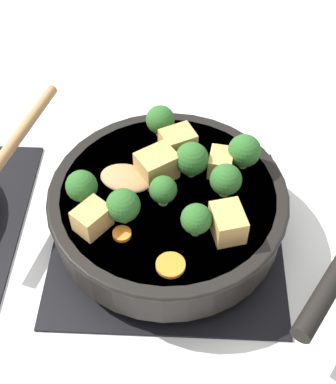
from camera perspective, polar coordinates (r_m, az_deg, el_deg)
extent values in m
plane|color=silver|center=(0.74, 0.00, -4.35)|extent=(2.40, 2.40, 0.00)
cube|color=black|center=(0.74, 0.00, -4.16)|extent=(0.31, 0.31, 0.01)
torus|color=black|center=(0.73, 0.00, -3.42)|extent=(0.24, 0.24, 0.01)
cube|color=black|center=(0.73, 0.00, -3.42)|extent=(0.01, 0.23, 0.01)
cube|color=black|center=(0.73, 0.00, -3.42)|extent=(0.23, 0.01, 0.01)
cylinder|color=black|center=(0.70, 0.00, -1.62)|extent=(0.30, 0.30, 0.06)
cylinder|color=brown|center=(0.70, 0.00, -1.41)|extent=(0.27, 0.27, 0.05)
torus|color=black|center=(0.68, 0.00, -0.22)|extent=(0.31, 0.31, 0.01)
cylinder|color=black|center=(0.64, 16.84, -9.65)|extent=(0.14, 0.10, 0.02)
ellipsoid|color=#A87A4C|center=(0.68, -4.48, 1.46)|extent=(0.06, 0.08, 0.01)
cylinder|color=#A87A4C|center=(0.75, -16.64, 4.36)|extent=(0.26, 0.09, 0.02)
cube|color=tan|center=(0.71, 1.05, 5.32)|extent=(0.05, 0.05, 0.03)
cube|color=tan|center=(0.69, 5.64, 3.12)|extent=(0.04, 0.04, 0.03)
cube|color=tan|center=(0.63, 6.38, -3.27)|extent=(0.05, 0.05, 0.04)
cube|color=tan|center=(0.68, -1.20, 2.86)|extent=(0.06, 0.06, 0.04)
cube|color=tan|center=(0.64, -8.12, -2.81)|extent=(0.05, 0.05, 0.03)
cylinder|color=#709956|center=(0.67, -8.99, -0.53)|extent=(0.01, 0.01, 0.01)
sphere|color=#285B23|center=(0.66, -9.21, 0.64)|extent=(0.04, 0.04, 0.04)
cylinder|color=#709956|center=(0.63, 2.97, -3.98)|extent=(0.01, 0.01, 0.01)
sphere|color=#285B23|center=(0.62, 3.04, -2.88)|extent=(0.04, 0.04, 0.04)
cylinder|color=#709956|center=(0.71, 7.96, 3.12)|extent=(0.01, 0.01, 0.01)
sphere|color=#285B23|center=(0.69, 8.15, 4.38)|extent=(0.04, 0.04, 0.04)
cylinder|color=#709956|center=(0.67, 6.05, -0.05)|extent=(0.01, 0.01, 0.01)
sphere|color=#285B23|center=(0.66, 6.20, 1.14)|extent=(0.04, 0.04, 0.04)
cylinder|color=#709956|center=(0.65, -4.68, -2.63)|extent=(0.01, 0.01, 0.01)
sphere|color=#285B23|center=(0.63, -4.80, -1.43)|extent=(0.04, 0.04, 0.04)
cylinder|color=#709956|center=(0.69, 2.50, 2.27)|extent=(0.01, 0.01, 0.01)
sphere|color=#285B23|center=(0.68, 2.56, 3.55)|extent=(0.04, 0.04, 0.04)
cylinder|color=#709956|center=(0.75, -0.81, 6.52)|extent=(0.01, 0.01, 0.01)
sphere|color=#285B23|center=(0.73, -0.82, 7.71)|extent=(0.04, 0.04, 0.04)
cylinder|color=#709956|center=(0.66, -0.51, -0.81)|extent=(0.01, 0.01, 0.01)
sphere|color=#285B23|center=(0.65, -0.52, 0.26)|extent=(0.03, 0.03, 0.03)
cylinder|color=orange|center=(0.61, 0.28, -7.81)|extent=(0.03, 0.03, 0.01)
cylinder|color=orange|center=(0.63, -4.94, -4.47)|extent=(0.02, 0.02, 0.01)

